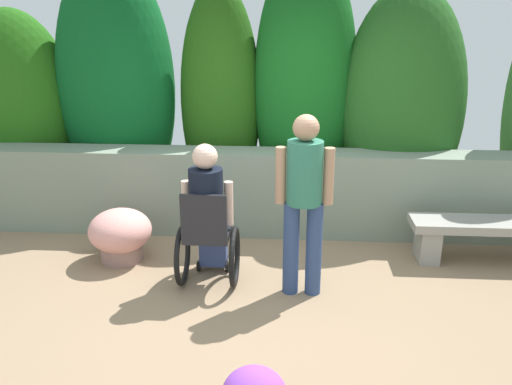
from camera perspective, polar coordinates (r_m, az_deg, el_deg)
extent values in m
plane|color=#8C7256|center=(4.73, -0.27, -11.67)|extent=(11.43, 11.43, 0.00)
cube|color=gray|center=(6.01, 0.86, 0.04)|extent=(7.02, 0.44, 0.94)
ellipsoid|color=#215D13|center=(7.33, -23.86, 7.91)|extent=(1.47, 1.03, 2.45)
ellipsoid|color=#0C521F|center=(6.79, -14.62, 10.77)|extent=(1.42, 0.99, 3.06)
ellipsoid|color=#215412|center=(6.52, -3.79, 9.61)|extent=(0.95, 0.67, 2.75)
ellipsoid|color=#13591A|center=(6.40, 5.21, 11.15)|extent=(1.19, 0.83, 3.13)
ellipsoid|color=#21551C|center=(6.44, 15.27, 8.73)|extent=(1.41, 0.99, 2.71)
cube|color=gray|center=(5.70, 17.75, -5.16)|extent=(0.20, 0.34, 0.35)
cube|color=gray|center=(5.80, 23.81, -3.17)|extent=(1.58, 0.40, 0.09)
cube|color=black|center=(4.85, -5.15, -4.38)|extent=(0.40, 0.40, 0.06)
cube|color=black|center=(4.60, -5.58, -2.61)|extent=(0.40, 0.04, 0.40)
cube|color=black|center=(5.30, -4.49, -7.02)|extent=(0.28, 0.12, 0.03)
torus|color=black|center=(4.98, -7.82, -6.61)|extent=(0.05, 0.56, 0.56)
torus|color=black|center=(4.91, -2.29, -6.83)|extent=(0.05, 0.56, 0.56)
cylinder|color=black|center=(5.28, -6.10, -7.77)|extent=(0.03, 0.10, 0.10)
cylinder|color=black|center=(5.24, -3.06, -7.90)|extent=(0.03, 0.10, 0.10)
cube|color=navy|center=(4.90, -5.01, -2.74)|extent=(0.30, 0.40, 0.16)
cube|color=navy|center=(5.21, -4.57, -5.47)|extent=(0.26, 0.14, 0.43)
cylinder|color=black|center=(4.70, -5.31, -0.43)|extent=(0.30, 0.30, 0.50)
cylinder|color=beige|center=(4.82, -7.41, -1.04)|extent=(0.08, 0.08, 0.40)
cylinder|color=beige|center=(4.76, -2.91, -1.16)|extent=(0.08, 0.08, 0.40)
sphere|color=beige|center=(4.60, -5.45, 3.82)|extent=(0.22, 0.22, 0.22)
cylinder|color=navy|center=(4.73, 3.74, -5.96)|extent=(0.14, 0.14, 0.85)
cylinder|color=navy|center=(4.74, 6.17, -6.01)|extent=(0.14, 0.14, 0.85)
cylinder|color=#2E7258|center=(4.49, 5.20, 2.10)|extent=(0.30, 0.30, 0.54)
cylinder|color=tan|center=(4.50, 2.64, 1.83)|extent=(0.09, 0.09, 0.49)
cylinder|color=tan|center=(4.51, 7.73, 1.71)|extent=(0.09, 0.09, 0.49)
sphere|color=tan|center=(4.40, 5.34, 6.87)|extent=(0.22, 0.22, 0.22)
cylinder|color=gray|center=(5.62, -14.06, -5.98)|extent=(0.42, 0.42, 0.20)
ellipsoid|color=#235A27|center=(5.56, -14.19, -4.52)|extent=(0.46, 0.46, 0.15)
ellipsoid|color=#DC958C|center=(5.53, -14.24, -3.91)|extent=(0.63, 0.63, 0.43)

